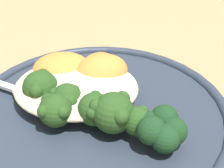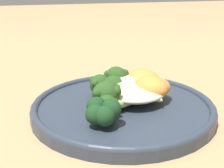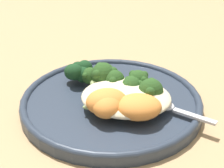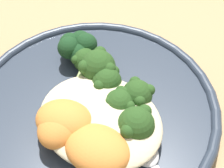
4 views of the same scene
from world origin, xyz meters
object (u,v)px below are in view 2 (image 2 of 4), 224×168
(sweet_potato_chunk_1, at_px, (150,88))
(spoon, at_px, (121,80))
(broccoli_stalk_0, at_px, (123,81))
(sweet_potato_chunk_0, at_px, (143,79))
(broccoli_stalk_3, at_px, (116,93))
(broccoli_stalk_4, at_px, (112,95))
(broccoli_stalk_1, at_px, (118,87))
(plate, at_px, (122,107))
(kale_tuft, at_px, (103,111))
(quinoa_mound, at_px, (130,87))
(broccoli_stalk_5, at_px, (118,102))
(broccoli_stalk_2, at_px, (108,86))
(sweet_potato_chunk_2, at_px, (153,88))

(sweet_potato_chunk_1, relative_size, spoon, 0.60)
(broccoli_stalk_0, bearing_deg, spoon, -38.25)
(sweet_potato_chunk_0, bearing_deg, broccoli_stalk_3, -53.16)
(broccoli_stalk_4, bearing_deg, broccoli_stalk_1, -131.66)
(broccoli_stalk_3, bearing_deg, plate, 175.06)
(plate, height_order, kale_tuft, kale_tuft)
(quinoa_mound, relative_size, broccoli_stalk_4, 1.30)
(plate, relative_size, sweet_potato_chunk_1, 4.73)
(broccoli_stalk_5, bearing_deg, kale_tuft, 17.86)
(broccoli_stalk_2, bearing_deg, broccoli_stalk_0, -123.24)
(broccoli_stalk_3, xyz_separation_m, broccoli_stalk_5, (0.03, -0.01, -0.00))
(broccoli_stalk_4, distance_m, spoon, 0.12)
(sweet_potato_chunk_0, bearing_deg, sweet_potato_chunk_2, -0.93)
(sweet_potato_chunk_1, bearing_deg, broccoli_stalk_4, -77.14)
(broccoli_stalk_0, distance_m, broccoli_stalk_4, 0.07)
(broccoli_stalk_4, xyz_separation_m, broccoli_stalk_5, (0.02, 0.00, -0.01))
(plate, relative_size, broccoli_stalk_1, 3.93)
(sweet_potato_chunk_2, bearing_deg, kale_tuft, -56.27)
(broccoli_stalk_4, bearing_deg, plate, -156.96)
(broccoli_stalk_1, bearing_deg, broccoli_stalk_3, 104.53)
(sweet_potato_chunk_2, relative_size, kale_tuft, 1.19)
(kale_tuft, bearing_deg, broccoli_stalk_1, 152.16)
(broccoli_stalk_5, distance_m, sweet_potato_chunk_0, 0.10)
(broccoli_stalk_3, xyz_separation_m, sweet_potato_chunk_2, (-0.00, 0.06, 0.00))
(sweet_potato_chunk_0, height_order, spoon, sweet_potato_chunk_0)
(broccoli_stalk_1, xyz_separation_m, broccoli_stalk_3, (0.03, -0.01, -0.00))
(quinoa_mound, distance_m, broccoli_stalk_3, 0.04)
(broccoli_stalk_3, bearing_deg, broccoli_stalk_2, -77.78)
(sweet_potato_chunk_0, distance_m, spoon, 0.05)
(sweet_potato_chunk_2, bearing_deg, broccoli_stalk_5, -64.23)
(broccoli_stalk_3, xyz_separation_m, sweet_potato_chunk_0, (-0.05, 0.06, 0.00))
(plate, xyz_separation_m, broccoli_stalk_4, (0.02, -0.02, 0.03))
(broccoli_stalk_0, bearing_deg, broccoli_stalk_1, 118.04)
(broccoli_stalk_2, height_order, sweet_potato_chunk_1, sweet_potato_chunk_1)
(broccoli_stalk_0, height_order, sweet_potato_chunk_0, broccoli_stalk_0)
(broccoli_stalk_5, relative_size, kale_tuft, 2.02)
(broccoli_stalk_2, distance_m, sweet_potato_chunk_1, 0.07)
(quinoa_mound, bearing_deg, sweet_potato_chunk_0, 124.12)
(quinoa_mound, height_order, kale_tuft, kale_tuft)
(plate, height_order, broccoli_stalk_5, broccoli_stalk_5)
(broccoli_stalk_5, relative_size, sweet_potato_chunk_2, 1.69)
(quinoa_mound, height_order, broccoli_stalk_1, broccoli_stalk_1)
(sweet_potato_chunk_0, height_order, sweet_potato_chunk_2, same)
(broccoli_stalk_3, height_order, broccoli_stalk_5, broccoli_stalk_3)
(broccoli_stalk_1, height_order, sweet_potato_chunk_1, sweet_potato_chunk_1)
(broccoli_stalk_0, xyz_separation_m, broccoli_stalk_4, (0.06, -0.04, 0.00))
(broccoli_stalk_0, distance_m, sweet_potato_chunk_0, 0.04)
(sweet_potato_chunk_1, relative_size, kale_tuft, 1.24)
(quinoa_mound, distance_m, broccoli_stalk_1, 0.02)
(quinoa_mound, bearing_deg, spoon, 176.41)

